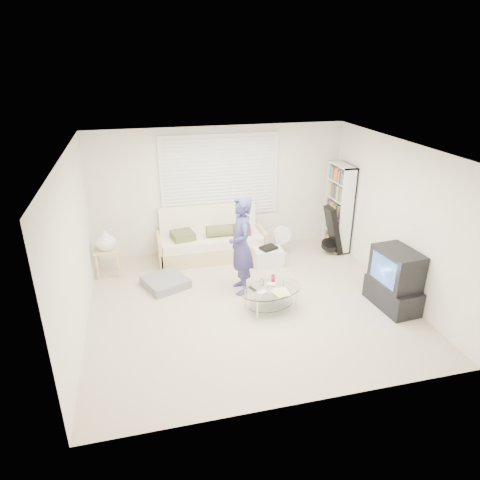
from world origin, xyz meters
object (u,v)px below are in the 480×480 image
object	(u,v)px
futon_sofa	(211,241)
coffee_table	(271,293)
tv_unit	(395,280)
bookshelf	(339,207)

from	to	relation	value
futon_sofa	coffee_table	xyz separation A→B (m)	(0.57, -2.13, -0.03)
tv_unit	coffee_table	xyz separation A→B (m)	(-1.91, 0.37, -0.18)
bookshelf	coffee_table	bearing A→B (deg)	-136.10
bookshelf	tv_unit	distance (m)	2.36
futon_sofa	coffee_table	size ratio (longest dim) A/B	1.86
tv_unit	coffee_table	distance (m)	1.95
tv_unit	coffee_table	size ratio (longest dim) A/B	0.88
bookshelf	tv_unit	size ratio (longest dim) A/B	1.80
futon_sofa	tv_unit	xyz separation A→B (m)	(2.47, -2.49, 0.14)
futon_sofa	coffee_table	distance (m)	2.20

